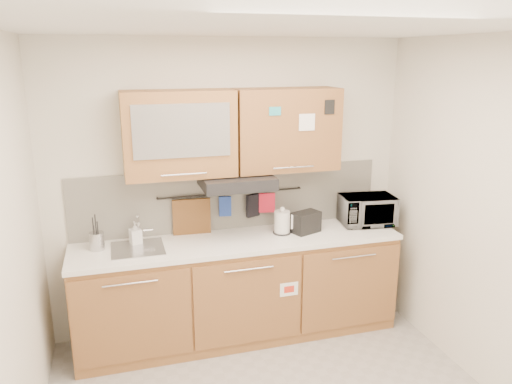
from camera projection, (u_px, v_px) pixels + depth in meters
ceiling at (290, 26)px, 2.74m from camera, size 3.20×3.20×0.00m
wall_back at (230, 188)px, 4.47m from camera, size 3.20×0.00×3.20m
wall_left at (2, 278)px, 2.65m from camera, size 0.00×3.00×3.00m
wall_right at (500, 224)px, 3.51m from camera, size 0.00×3.00×3.00m
base_cabinet at (239, 293)px, 4.42m from camera, size 2.80×0.64×0.88m
countertop at (239, 241)px, 4.29m from camera, size 2.82×0.62×0.04m
backsplash at (231, 199)px, 4.49m from camera, size 2.80×0.02×0.56m
upper_cabinets at (234, 132)px, 4.17m from camera, size 1.82×0.37×0.70m
range_hood at (237, 181)px, 4.21m from camera, size 0.60×0.46×0.10m
sink at (138, 248)px, 4.07m from camera, size 0.42×0.40×0.26m
utensil_rail at (231, 193)px, 4.44m from camera, size 1.30×0.02×0.02m
utensil_crock at (97, 241)px, 4.04m from camera, size 0.14×0.14×0.29m
kettle at (282, 223)px, 4.40m from camera, size 0.18×0.18×0.25m
toaster at (306, 222)px, 4.43m from camera, size 0.28×0.23×0.19m
microwave at (367, 210)px, 4.64m from camera, size 0.52×0.38×0.27m
soap_bottle at (135, 233)px, 4.15m from camera, size 0.11×0.11×0.20m
cutting_board at (192, 221)px, 4.38m from camera, size 0.33×0.04×0.41m
oven_mitt at (225, 206)px, 4.43m from camera, size 0.11×0.04×0.18m
dark_pouch at (253, 205)px, 4.51m from camera, size 0.14×0.09×0.21m
pot_holder at (267, 203)px, 4.54m from camera, size 0.15×0.05×0.18m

